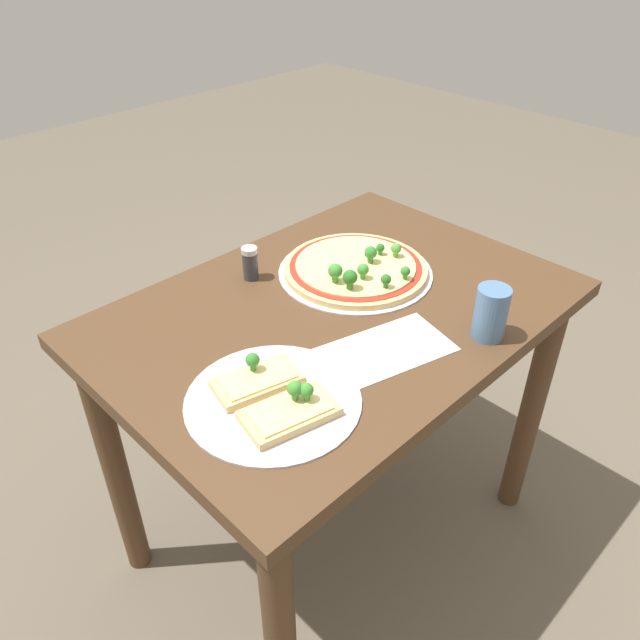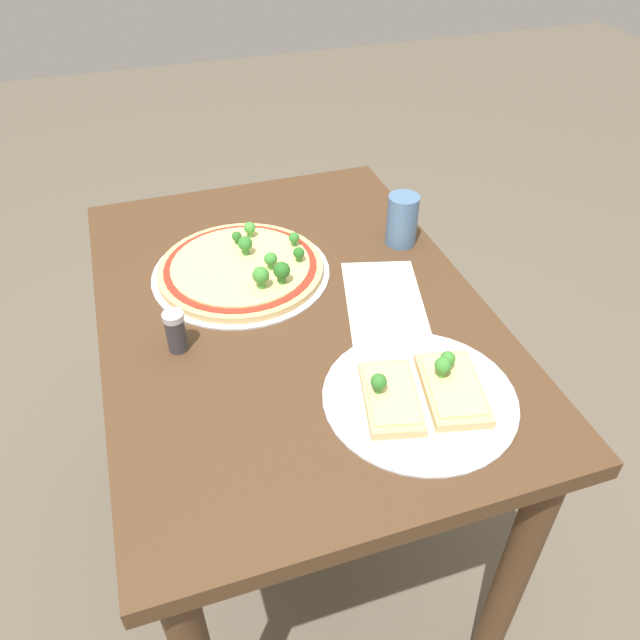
{
  "view_description": "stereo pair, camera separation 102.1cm",
  "coord_description": "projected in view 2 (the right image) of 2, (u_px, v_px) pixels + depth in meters",
  "views": [
    {
      "loc": [
        -0.82,
        -0.78,
        1.53
      ],
      "look_at": [
        -0.08,
        -0.03,
        0.79
      ],
      "focal_mm": 35.0,
      "sensor_mm": 36.0,
      "label": 1
    },
    {
      "loc": [
        -0.91,
        0.24,
        1.52
      ],
      "look_at": [
        -0.08,
        -0.03,
        0.79
      ],
      "focal_mm": 35.0,
      "sensor_mm": 36.0,
      "label": 2
    }
  ],
  "objects": [
    {
      "name": "condiment_shaker",
      "position": [
        176.0,
        331.0,
        1.08
      ],
      "size": [
        0.04,
        0.04,
        0.08
      ],
      "color": "#333338",
      "rests_on": "dining_table"
    },
    {
      "name": "pizza_tray_whole",
      "position": [
        243.0,
        268.0,
        1.27
      ],
      "size": [
        0.36,
        0.36,
        0.07
      ],
      "color": "silver",
      "rests_on": "dining_table"
    },
    {
      "name": "paper_menu",
      "position": [
        385.0,
        302.0,
        1.21
      ],
      "size": [
        0.3,
        0.21,
        0.0
      ],
      "primitive_type": "cube",
      "rotation": [
        0.0,
        0.0,
        -0.26
      ],
      "color": "silver",
      "rests_on": "dining_table"
    },
    {
      "name": "drinking_cup",
      "position": [
        402.0,
        220.0,
        1.34
      ],
      "size": [
        0.07,
        0.07,
        0.11
      ],
      "primitive_type": "cylinder",
      "color": "#4C7099",
      "rests_on": "dining_table"
    },
    {
      "name": "dining_table",
      "position": [
        293.0,
        353.0,
        1.28
      ],
      "size": [
        1.02,
        0.72,
        0.77
      ],
      "color": "#4C331E",
      "rests_on": "ground_plane"
    },
    {
      "name": "pizza_tray_slice",
      "position": [
        422.0,
        393.0,
        1.01
      ],
      "size": [
        0.32,
        0.32,
        0.06
      ],
      "color": "silver",
      "rests_on": "dining_table"
    },
    {
      "name": "ground_plane",
      "position": [
        300.0,
        527.0,
        1.69
      ],
      "size": [
        8.0,
        8.0,
        0.0
      ],
      "primitive_type": "plane",
      "color": "brown"
    }
  ]
}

